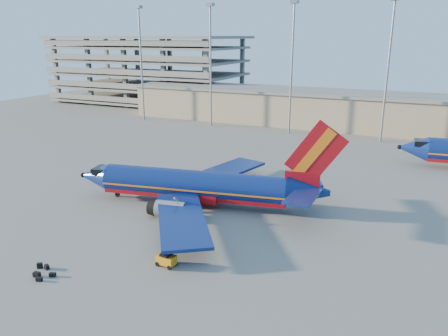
{
  "coord_description": "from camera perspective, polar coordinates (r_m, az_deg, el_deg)",
  "views": [
    {
      "loc": [
        23.15,
        -49.37,
        21.28
      ],
      "look_at": [
        -1.08,
        2.42,
        4.0
      ],
      "focal_mm": 35.0,
      "sensor_mm": 36.0,
      "label": 1
    }
  ],
  "objects": [
    {
      "name": "baggage_tug",
      "position": [
        43.29,
        -7.56,
        -11.72
      ],
      "size": [
        1.97,
        1.28,
        1.36
      ],
      "rotation": [
        0.0,
        0.0,
        -0.08
      ],
      "color": "orange",
      "rests_on": "ground"
    },
    {
      "name": "luggage_pile",
      "position": [
        45.09,
        -22.65,
        -12.44
      ],
      "size": [
        2.88,
        2.33,
        0.54
      ],
      "color": "black",
      "rests_on": "ground"
    },
    {
      "name": "parking_garage",
      "position": [
        150.25,
        -9.76,
        12.93
      ],
      "size": [
        62.0,
        32.0,
        21.4
      ],
      "color": "slate",
      "rests_on": "ground"
    },
    {
      "name": "ground",
      "position": [
        58.53,
        -0.04,
        -4.5
      ],
      "size": [
        220.0,
        220.0,
        0.0
      ],
      "primitive_type": "plane",
      "color": "slate",
      "rests_on": "ground"
    },
    {
      "name": "terminal_building",
      "position": [
        109.5,
        18.01,
        7.08
      ],
      "size": [
        122.0,
        16.0,
        8.5
      ],
      "color": "#9C8C6C",
      "rests_on": "ground"
    },
    {
      "name": "light_mast_row",
      "position": [
        97.16,
        14.74,
        14.09
      ],
      "size": [
        101.6,
        1.6,
        28.65
      ],
      "color": "gray",
      "rests_on": "ground"
    },
    {
      "name": "aircraft_main",
      "position": [
        57.0,
        -3.17,
        -2.37
      ],
      "size": [
        35.28,
        33.63,
        12.04
      ],
      "rotation": [
        0.0,
        0.0,
        0.19
      ],
      "color": "navy",
      "rests_on": "ground"
    }
  ]
}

